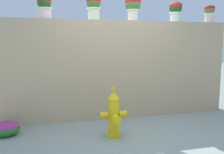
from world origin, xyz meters
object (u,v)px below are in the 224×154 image
object	(u,v)px
potted_plant_1	(44,6)
potted_plant_5	(209,12)
flower_bush_left	(6,128)
fire_hydrant	(114,115)
potted_plant_2	(94,5)
potted_plant_3	(133,5)
potted_plant_4	(176,9)

from	to	relation	value
potted_plant_1	potted_plant_5	world-z (taller)	potted_plant_1
potted_plant_5	flower_bush_left	xyz separation A→B (m)	(-4.15, -0.54, -2.06)
potted_plant_5	fire_hydrant	distance (m)	3.21
potted_plant_2	flower_bush_left	size ratio (longest dim) A/B	1.01
potted_plant_5	flower_bush_left	bearing A→B (deg)	-172.53
potted_plant_2	potted_plant_1	bearing A→B (deg)	177.81
potted_plant_5	potted_plant_2	bearing A→B (deg)	-179.88
potted_plant_5	potted_plant_1	bearing A→B (deg)	179.52
potted_plant_1	potted_plant_2	xyz separation A→B (m)	(0.91, -0.03, 0.04)
potted_plant_1	fire_hydrant	distance (m)	2.35
potted_plant_1	fire_hydrant	bearing A→B (deg)	-45.33
potted_plant_1	potted_plant_3	size ratio (longest dim) A/B	0.86
potted_plant_1	potted_plant_2	size ratio (longest dim) A/B	0.92
potted_plant_1	potted_plant_4	xyz separation A→B (m)	(2.64, -0.04, 0.02)
potted_plant_5	flower_bush_left	size ratio (longest dim) A/B	0.86
potted_plant_4	potted_plant_1	bearing A→B (deg)	179.10
flower_bush_left	potted_plant_1	bearing A→B (deg)	40.00
potted_plant_1	flower_bush_left	world-z (taller)	potted_plant_1
potted_plant_3	fire_hydrant	xyz separation A→B (m)	(-0.68, -1.03, -1.90)
potted_plant_3	potted_plant_2	bearing A→B (deg)	-178.28
potted_plant_4	potted_plant_5	xyz separation A→B (m)	(0.82, 0.01, -0.02)
potted_plant_1	fire_hydrant	size ratio (longest dim) A/B	0.52
potted_plant_3	fire_hydrant	size ratio (longest dim) A/B	0.61
potted_plant_1	potted_plant_5	distance (m)	3.46
potted_plant_5	fire_hydrant	xyz separation A→B (m)	(-2.43, -1.01, -1.83)
potted_plant_4	fire_hydrant	size ratio (longest dim) A/B	0.53
fire_hydrant	potted_plant_4	bearing A→B (deg)	31.92
potted_plant_1	potted_plant_4	bearing A→B (deg)	-0.90
potted_plant_2	flower_bush_left	distance (m)	2.69
flower_bush_left	fire_hydrant	bearing A→B (deg)	-15.35
potted_plant_2	fire_hydrant	world-z (taller)	potted_plant_2
potted_plant_4	potted_plant_2	bearing A→B (deg)	179.77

